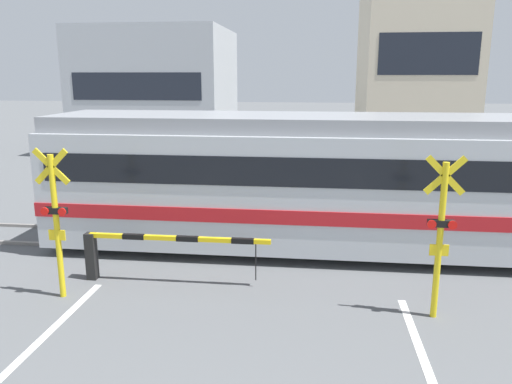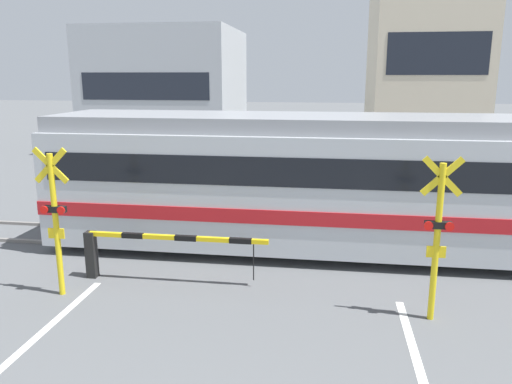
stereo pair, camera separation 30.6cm
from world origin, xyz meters
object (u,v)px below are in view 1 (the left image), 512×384
Objects in this scene: crossing_barrier_near at (139,247)px; crossing_signal_left at (56,217)px; pedestrian at (271,164)px; crossing_barrier_far at (345,194)px; crossing_signal_right at (440,231)px; commuter_train at (374,180)px.

crossing_signal_left is at bearing -144.19° from crossing_barrier_near.
crossing_signal_left is 10.14m from pedestrian.
crossing_barrier_far is 1.33× the size of crossing_signal_left.
crossing_signal_right is 1.68× the size of pedestrian.
commuter_train is 4.05× the size of crossing_barrier_far.
commuter_train is at bearing 102.24° from crossing_signal_right.
pedestrian reaches higher than crossing_barrier_far.
pedestrian is at bearing 71.81° from crossing_signal_left.
commuter_train is 4.05× the size of crossing_barrier_near.
commuter_train is 5.66m from crossing_barrier_near.
pedestrian reaches higher than crossing_barrier_near.
crossing_signal_left is (-1.24, -0.89, 0.85)m from crossing_barrier_near.
crossing_signal_left is 6.93m from crossing_signal_right.
crossing_signal_left and crossing_signal_right have the same top height.
crossing_signal_left is at bearing -132.84° from crossing_barrier_far.
crossing_barrier_near is at bearing -152.54° from commuter_train.
commuter_train is at bearing 27.46° from crossing_barrier_near.
crossing_signal_left reaches higher than crossing_barrier_far.
commuter_train reaches higher than crossing_signal_right.
crossing_barrier_far is at bearing 49.65° from crossing_barrier_near.
crossing_barrier_far is 2.24× the size of pedestrian.
commuter_train is 7.08m from crossing_signal_left.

